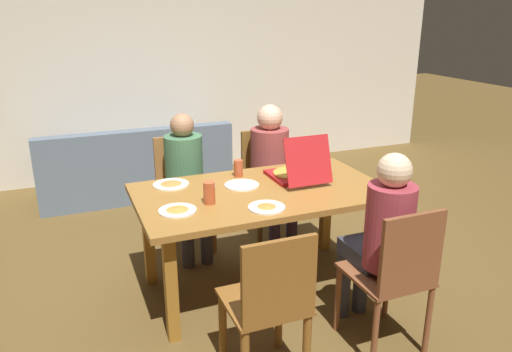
% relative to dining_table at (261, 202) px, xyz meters
% --- Properties ---
extents(ground_plane, '(20.00, 20.00, 0.00)m').
position_rel_dining_table_xyz_m(ground_plane, '(0.00, 0.00, -0.69)').
color(ground_plane, brown).
extents(back_wall, '(7.56, 0.12, 2.82)m').
position_rel_dining_table_xyz_m(back_wall, '(0.00, 3.08, 0.72)').
color(back_wall, beige).
rests_on(back_wall, ground).
extents(dining_table, '(1.75, 1.00, 0.78)m').
position_rel_dining_table_xyz_m(dining_table, '(0.00, 0.00, 0.00)').
color(dining_table, olive).
rests_on(dining_table, ground).
extents(chair_0, '(0.41, 0.43, 0.94)m').
position_rel_dining_table_xyz_m(chair_0, '(0.44, 0.95, -0.19)').
color(chair_0, brown).
rests_on(chair_0, ground).
extents(person_0, '(0.34, 0.53, 1.20)m').
position_rel_dining_table_xyz_m(person_0, '(0.44, 0.81, 0.03)').
color(person_0, '#3B2E4D').
rests_on(person_0, ground).
extents(chair_1, '(0.43, 0.43, 0.96)m').
position_rel_dining_table_xyz_m(chair_1, '(-0.35, 0.92, -0.18)').
color(chair_1, '#9A6533').
rests_on(chair_1, ground).
extents(person_1, '(0.32, 0.54, 1.19)m').
position_rel_dining_table_xyz_m(person_1, '(-0.35, 0.77, 0.01)').
color(person_1, '#393743').
rests_on(person_1, ground).
extents(chair_2, '(0.43, 0.46, 0.95)m').
position_rel_dining_table_xyz_m(chair_2, '(0.44, -0.98, -0.15)').
color(chair_2, brown).
rests_on(chair_2, ground).
extents(person_2, '(0.28, 0.53, 1.23)m').
position_rel_dining_table_xyz_m(person_2, '(0.44, -0.81, 0.03)').
color(person_2, '#333542').
rests_on(person_2, ground).
extents(chair_3, '(0.42, 0.43, 0.93)m').
position_rel_dining_table_xyz_m(chair_3, '(-0.35, -0.95, -0.19)').
color(chair_3, brown).
rests_on(chair_3, ground).
extents(pizza_box_0, '(0.35, 0.46, 0.36)m').
position_rel_dining_table_xyz_m(pizza_box_0, '(0.33, 0.12, 0.14)').
color(pizza_box_0, red).
rests_on(pizza_box_0, dining_table).
extents(plate_0, '(0.24, 0.24, 0.03)m').
position_rel_dining_table_xyz_m(plate_0, '(-0.64, -0.16, 0.10)').
color(plate_0, white).
rests_on(plate_0, dining_table).
extents(plate_1, '(0.26, 0.26, 0.03)m').
position_rel_dining_table_xyz_m(plate_1, '(-0.57, 0.34, 0.10)').
color(plate_1, white).
rests_on(plate_1, dining_table).
extents(plate_2, '(0.25, 0.25, 0.01)m').
position_rel_dining_table_xyz_m(plate_2, '(-0.10, 0.13, 0.10)').
color(plate_2, white).
rests_on(plate_2, dining_table).
extents(plate_3, '(0.24, 0.24, 0.03)m').
position_rel_dining_table_xyz_m(plate_3, '(-0.10, -0.33, 0.10)').
color(plate_3, white).
rests_on(plate_3, dining_table).
extents(drinking_glass_0, '(0.07, 0.07, 0.13)m').
position_rel_dining_table_xyz_m(drinking_glass_0, '(-0.05, 0.34, 0.15)').
color(drinking_glass_0, '#B24B28').
rests_on(drinking_glass_0, dining_table).
extents(drinking_glass_1, '(0.08, 0.08, 0.15)m').
position_rel_dining_table_xyz_m(drinking_glass_1, '(-0.41, -0.11, 0.16)').
color(drinking_glass_1, '#B64D27').
rests_on(drinking_glass_1, dining_table).
extents(couch, '(2.05, 0.80, 0.80)m').
position_rel_dining_table_xyz_m(couch, '(-0.54, 2.35, -0.40)').
color(couch, slate).
rests_on(couch, ground).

